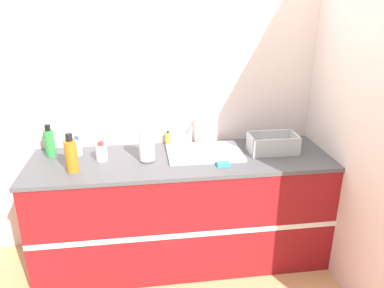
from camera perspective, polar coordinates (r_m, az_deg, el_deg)
name	(u,v)px	position (r m, az deg, el deg)	size (l,w,h in m)	color
ground_plane	(188,283)	(3.04, -0.61, -20.45)	(12.00, 12.00, 0.00)	tan
wall_back	(176,94)	(3.06, -2.40, 7.56)	(4.66, 0.06, 2.60)	silver
wall_right	(333,101)	(3.06, 20.72, 6.18)	(0.06, 2.68, 2.60)	silver
counter_cabinet	(182,209)	(3.05, -1.46, -9.87)	(2.29, 0.70, 0.90)	maroon
sink	(204,151)	(2.92, 1.86, -1.10)	(0.57, 0.41, 0.28)	silver
paper_towel_roll	(147,145)	(2.76, -6.91, -0.15)	(0.11, 0.11, 0.25)	#4C4C51
dish_rack	(272,145)	(3.00, 12.14, -0.21)	(0.38, 0.22, 0.14)	#B7BABF
bottle_clear	(78,147)	(3.00, -17.05, -0.41)	(0.06, 0.06, 0.15)	silver
bottle_green	(50,142)	(3.04, -20.88, 0.25)	(0.07, 0.07, 0.25)	#2D8C3D
bottle_amber	(71,155)	(2.70, -17.94, -1.60)	(0.09, 0.09, 0.28)	#B26B19
bottle_white_spray	(101,152)	(2.85, -13.64, -1.24)	(0.08, 0.08, 0.15)	white
soap_dispenser	(168,139)	(3.09, -3.68, 0.84)	(0.05, 0.05, 0.12)	gold
sponge	(223,164)	(2.71, 4.80, -3.08)	(0.09, 0.06, 0.02)	#3399BF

